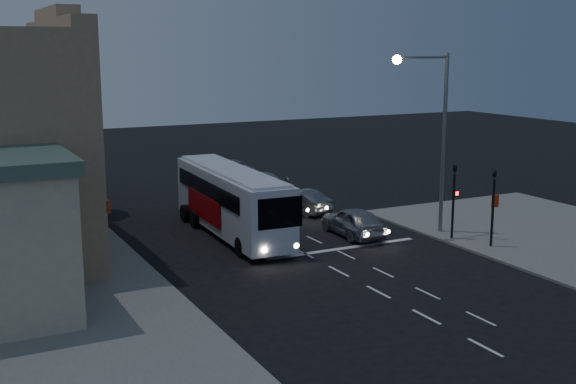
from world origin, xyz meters
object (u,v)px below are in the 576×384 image
car_sedan_b (259,182)px  car_sedan_c (229,169)px  tour_bus (231,199)px  street_tree (65,137)px  traffic_signal_main (454,193)px  traffic_signal_side (493,199)px  car_sedan_a (299,201)px  regulatory_sign (494,210)px  car_suv (353,221)px  streetlight (434,123)px

car_sedan_b → car_sedan_c: 5.72m
tour_bus → street_tree: 10.84m
traffic_signal_main → traffic_signal_side: size_ratio=1.00×
car_sedan_a → car_sedan_c: 12.12m
traffic_signal_side → regulatory_sign: bearing=43.9°
regulatory_sign → tour_bus: bearing=147.2°
traffic_signal_side → car_sedan_b: bearing=103.3°
car_sedan_c → traffic_signal_main: 21.38m
car_suv → traffic_signal_side: size_ratio=1.07×
tour_bus → traffic_signal_side: size_ratio=2.73×
tour_bus → car_sedan_c: tour_bus is taller
tour_bus → car_sedan_a: bearing=30.8°
car_sedan_c → traffic_signal_main: size_ratio=1.25×
traffic_signal_main → regulatory_sign: 2.14m
traffic_signal_main → traffic_signal_side: bearing=-70.5°
tour_bus → car_suv: 6.27m
car_sedan_b → street_tree: (-12.41, -1.11, 3.80)m
regulatory_sign → street_tree: size_ratio=0.35×
regulatory_sign → streetlight: streetlight is taller
tour_bus → regulatory_sign: bearing=-30.5°
car_sedan_b → traffic_signal_main: size_ratio=1.17×
tour_bus → car_sedan_b: tour_bus is taller
regulatory_sign → car_sedan_c: bearing=102.4°
regulatory_sign → traffic_signal_main: bearing=149.2°
car_sedan_c → regulatory_sign: (4.87, -22.09, 0.88)m
traffic_signal_main → car_sedan_a: bearing=113.2°
streetlight → car_sedan_a: bearing=115.4°
car_sedan_a → car_sedan_b: bearing=-112.3°
car_sedan_a → street_tree: 13.62m
street_tree → streetlight: bearing=-39.5°
car_sedan_a → car_sedan_b: (0.45, 6.39, 0.02)m
car_sedan_a → traffic_signal_main: size_ratio=1.00×
car_suv → car_sedan_a: (0.02, 5.95, -0.07)m
car_suv → streetlight: size_ratio=0.49×
car_suv → traffic_signal_side: bearing=135.3°
tour_bus → car_sedan_b: (5.86, 9.33, -1.15)m
tour_bus → car_sedan_c: size_ratio=2.18×
car_sedan_c → street_tree: size_ratio=0.83×
tour_bus → regulatory_sign: (10.95, -7.05, -0.25)m
car_sedan_c → traffic_signal_side: traffic_signal_side is taller
car_sedan_c → regulatory_sign: regulatory_sign is taller
car_sedan_b → street_tree: 13.03m
regulatory_sign → street_tree: street_tree is taller
tour_bus → traffic_signal_main: bearing=-30.8°
car_sedan_c → car_sedan_a: bearing=85.2°
car_suv → traffic_signal_main: size_ratio=1.07×
regulatory_sign → car_sedan_b: bearing=107.3°
car_sedan_a → car_suv: bearing=71.5°
regulatory_sign → streetlight: (-1.96, 2.44, 4.14)m
car_sedan_a → streetlight: bearing=97.1°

